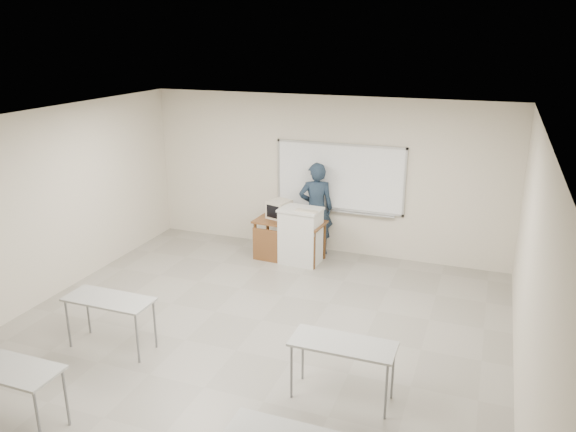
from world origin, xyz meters
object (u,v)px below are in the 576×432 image
at_px(crt_monitor, 280,209).
at_px(keyboard, 306,211).
at_px(laptop, 303,220).
at_px(whiteboard, 339,178).
at_px(podium, 301,236).
at_px(instructor_desk, 288,234).
at_px(mouse, 315,227).
at_px(presenter, 316,209).

xyz_separation_m(crt_monitor, keyboard, (0.65, -0.35, 0.14)).
height_order(laptop, keyboard, keyboard).
relative_size(whiteboard, podium, 2.37).
bearing_deg(keyboard, instructor_desk, 171.29).
xyz_separation_m(crt_monitor, mouse, (0.80, -0.33, -0.15)).
bearing_deg(keyboard, mouse, 14.30).
bearing_deg(crt_monitor, mouse, -5.53).
xyz_separation_m(instructor_desk, keyboard, (0.40, -0.11, 0.54)).
distance_m(podium, presenter, 0.68).
distance_m(instructor_desk, podium, 0.25).
relative_size(laptop, keyboard, 0.80).
xyz_separation_m(whiteboard, instructor_desk, (-0.75, -0.78, -0.96)).
bearing_deg(presenter, crt_monitor, 6.66).
bearing_deg(laptop, instructor_desk, -157.41).
distance_m(whiteboard, presenter, 0.73).
relative_size(instructor_desk, crt_monitor, 3.14).
xyz_separation_m(crt_monitor, laptop, (0.52, -0.16, -0.11)).
bearing_deg(whiteboard, podium, -123.07).
height_order(instructor_desk, keyboard, keyboard).
height_order(keyboard, presenter, presenter).
height_order(mouse, keyboard, keyboard).
distance_m(crt_monitor, presenter, 0.70).
bearing_deg(crt_monitor, podium, -7.74).
xyz_separation_m(whiteboard, laptop, (-0.48, -0.71, -0.67)).
distance_m(whiteboard, instructor_desk, 1.44).
height_order(podium, keyboard, keyboard).
bearing_deg(podium, laptop, 76.86).
height_order(laptop, presenter, presenter).
distance_m(instructor_desk, presenter, 0.77).
distance_m(keyboard, presenter, 0.70).
relative_size(whiteboard, presenter, 1.38).
distance_m(instructor_desk, laptop, 0.40).
bearing_deg(podium, instructor_desk, -174.01).
bearing_deg(crt_monitor, whiteboard, 45.12).
bearing_deg(whiteboard, crt_monitor, -151.48).
distance_m(instructor_desk, mouse, 0.61).
bearing_deg(keyboard, laptop, 132.55).
height_order(crt_monitor, mouse, crt_monitor).
relative_size(mouse, presenter, 0.06).
height_order(podium, mouse, podium).
xyz_separation_m(instructor_desk, laptop, (0.27, 0.07, 0.28)).
bearing_deg(presenter, podium, 56.76).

